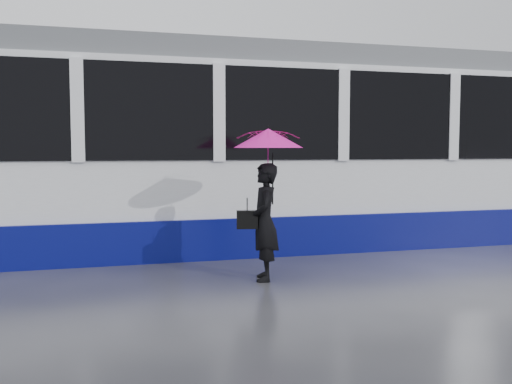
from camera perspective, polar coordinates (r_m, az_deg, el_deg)
name	(u,v)px	position (r m, az deg, el deg)	size (l,w,h in m)	color
ground	(184,282)	(7.30, -7.25, -8.89)	(90.00, 90.00, 0.00)	#2C2C31
rails	(161,248)	(9.73, -9.45, -5.53)	(34.00, 1.51, 0.02)	#3F3D38
tram	(340,151)	(10.45, 8.41, 4.12)	(26.00, 2.56, 3.35)	white
woman	(264,222)	(7.21, 0.84, -3.01)	(0.54, 0.36, 1.49)	black
umbrella	(268,152)	(7.17, 1.23, 4.05)	(1.04, 1.04, 1.00)	#E9134E
handbag	(247,219)	(7.17, -0.89, -2.76)	(0.28, 0.17, 0.41)	black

